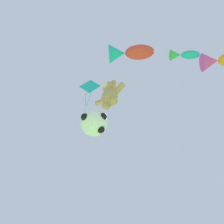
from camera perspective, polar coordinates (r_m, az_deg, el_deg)
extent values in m
ellipsoid|color=tan|center=(9.29, -0.59, 3.84)|extent=(0.76, 0.65, 0.93)
sphere|color=tan|center=(9.86, -0.56, 6.12)|extent=(0.64, 0.64, 0.64)
sphere|color=beige|center=(9.72, -1.64, 6.98)|extent=(0.27, 0.27, 0.27)
sphere|color=tan|center=(10.16, -1.52, 6.14)|extent=(0.26, 0.26, 0.26)
cylinder|color=tan|center=(9.65, -3.03, 2.58)|extent=(0.55, 0.25, 0.43)
sphere|color=tan|center=(9.01, -1.60, 1.52)|extent=(0.35, 0.35, 0.35)
sphere|color=tan|center=(10.00, 0.44, 7.63)|extent=(0.26, 0.26, 0.26)
cylinder|color=tan|center=(9.23, 1.99, 6.31)|extent=(0.55, 0.25, 0.43)
sphere|color=tan|center=(8.84, 0.39, 2.97)|extent=(0.35, 0.35, 0.35)
sphere|color=white|center=(8.64, -4.75, -2.88)|extent=(1.07, 1.07, 1.07)
sphere|color=black|center=(8.40, -2.36, -1.20)|extent=(0.30, 0.30, 0.30)
sphere|color=black|center=(9.10, -3.63, -2.95)|extent=(0.30, 0.30, 0.30)
sphere|color=black|center=(8.38, -7.13, -1.34)|extent=(0.30, 0.30, 0.30)
sphere|color=black|center=(8.30, -2.95, -4.55)|extent=(0.30, 0.30, 0.30)
ellipsoid|color=red|center=(12.11, 7.22, 15.23)|extent=(1.72, 1.59, 0.69)
cone|color=#19ADB2|center=(12.06, 1.33, 15.01)|extent=(1.29, 1.32, 1.01)
sphere|color=black|center=(12.34, 9.51, 15.61)|extent=(0.18, 0.18, 0.18)
ellipsoid|color=#19ADB2|center=(11.76, 19.78, 13.90)|extent=(0.99, 0.93, 0.36)
cone|color=green|center=(11.55, 16.27, 14.09)|extent=(0.74, 0.74, 0.53)
sphere|color=black|center=(11.94, 21.06, 14.01)|extent=(0.09, 0.09, 0.09)
cone|color=#E53F9E|center=(12.21, 24.22, 11.90)|extent=(1.15, 1.19, 0.92)
cube|color=#19ADB2|center=(15.03, -5.80, 6.70)|extent=(1.16, 0.96, 1.48)
cylinder|color=#19ADB2|center=(13.81, -6.93, 2.92)|extent=(0.03, 0.21, 2.16)
cylinder|color=#19ADB2|center=(13.66, -5.85, 3.87)|extent=(0.03, 0.29, 2.11)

